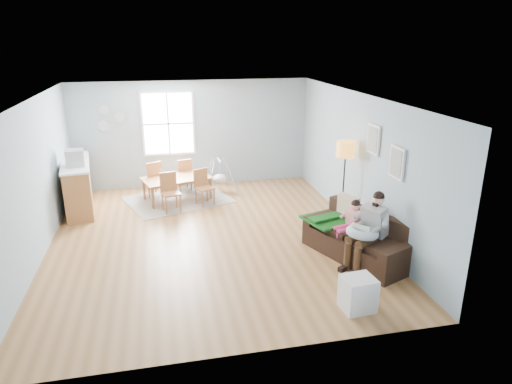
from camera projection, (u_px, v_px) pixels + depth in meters
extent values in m
cube|color=brown|center=(210.00, 240.00, 8.89)|extent=(8.40, 9.40, 0.08)
cube|color=white|center=(205.00, 80.00, 7.91)|extent=(8.40, 9.40, 0.60)
cube|color=#90A8BD|center=(189.00, 126.00, 12.75)|extent=(8.40, 0.08, 3.90)
cube|color=#90A8BD|center=(266.00, 313.00, 4.13)|extent=(8.40, 0.08, 3.90)
cube|color=#90A8BD|center=(412.00, 159.00, 9.27)|extent=(0.08, 9.40, 3.90)
cube|color=white|center=(168.00, 124.00, 11.43)|extent=(1.32, 0.06, 1.62)
cube|color=white|center=(168.00, 124.00, 11.41)|extent=(1.20, 0.02, 1.50)
cube|color=white|center=(168.00, 124.00, 11.40)|extent=(1.20, 0.03, 0.04)
cube|color=white|center=(168.00, 124.00, 11.40)|extent=(0.04, 0.03, 1.50)
cube|color=white|center=(397.00, 163.00, 7.51)|extent=(0.04, 0.44, 0.54)
cube|color=slate|center=(396.00, 163.00, 7.51)|extent=(0.01, 0.36, 0.46)
cube|color=white|center=(374.00, 139.00, 8.28)|extent=(0.04, 0.44, 0.54)
cube|color=slate|center=(372.00, 139.00, 8.28)|extent=(0.01, 0.36, 0.46)
cylinder|color=#A4B8C5|center=(104.00, 109.00, 11.01)|extent=(0.24, 0.02, 0.24)
cylinder|color=#A4B8C5|center=(120.00, 117.00, 11.14)|extent=(0.26, 0.02, 0.26)
cylinder|color=#A4B8C5|center=(104.00, 126.00, 11.13)|extent=(0.28, 0.02, 0.28)
cube|color=black|center=(357.00, 247.00, 8.06)|extent=(1.55, 2.16, 0.40)
cube|color=black|center=(372.00, 222.00, 8.11)|extent=(0.94, 1.91, 0.41)
cube|color=black|center=(400.00, 251.00, 7.27)|extent=(0.86, 0.50, 0.15)
cube|color=black|center=(323.00, 217.00, 8.67)|extent=(0.86, 0.50, 0.15)
cube|color=#155C19|center=(331.00, 219.00, 8.46)|extent=(1.10, 1.02, 0.04)
cube|color=beige|center=(348.00, 207.00, 8.44)|extent=(0.29, 0.47, 0.46)
cube|color=gray|center=(375.00, 221.00, 7.71)|extent=(0.48, 0.52, 0.56)
sphere|color=#EDAB91|center=(379.00, 199.00, 7.62)|extent=(0.20, 0.20, 0.20)
sphere|color=black|center=(379.00, 197.00, 7.61)|extent=(0.20, 0.20, 0.20)
cylinder|color=#3B2215|center=(366.00, 242.00, 7.51)|extent=(0.45, 0.33, 0.15)
cylinder|color=#3B2215|center=(356.00, 238.00, 7.66)|extent=(0.45, 0.33, 0.15)
cylinder|color=#3B2215|center=(357.00, 260.00, 7.47)|extent=(0.12, 0.12, 0.49)
cylinder|color=#3B2215|center=(348.00, 256.00, 7.62)|extent=(0.12, 0.12, 0.49)
cube|color=black|center=(354.00, 273.00, 7.49)|extent=(0.24, 0.19, 0.08)
cube|color=black|center=(344.00, 268.00, 7.64)|extent=(0.24, 0.19, 0.08)
torus|color=silver|center=(362.00, 233.00, 7.58)|extent=(0.75, 0.74, 0.22)
cylinder|color=silver|center=(363.00, 229.00, 7.56)|extent=(0.28, 0.29, 0.12)
sphere|color=#EDAB91|center=(354.00, 225.00, 7.66)|extent=(0.10, 0.10, 0.10)
cube|color=silver|center=(353.00, 219.00, 8.07)|extent=(0.28, 0.30, 0.35)
sphere|color=#EDAB91|center=(356.00, 206.00, 8.01)|extent=(0.16, 0.16, 0.16)
sphere|color=black|center=(356.00, 204.00, 8.00)|extent=(0.16, 0.16, 0.16)
cylinder|color=#E4377C|center=(345.00, 230.00, 7.96)|extent=(0.30, 0.16, 0.09)
cylinder|color=#E4377C|center=(340.00, 228.00, 8.08)|extent=(0.30, 0.16, 0.09)
cylinder|color=#E4377C|center=(338.00, 240.00, 7.96)|extent=(0.07, 0.07, 0.29)
cylinder|color=#E4377C|center=(333.00, 238.00, 8.07)|extent=(0.07, 0.07, 0.29)
cylinder|color=black|center=(341.00, 224.00, 9.48)|extent=(0.31, 0.31, 0.03)
cylinder|color=black|center=(343.00, 190.00, 9.23)|extent=(0.03, 0.03, 1.57)
cylinder|color=orange|center=(346.00, 149.00, 8.96)|extent=(0.36, 0.36, 0.31)
cube|color=white|center=(358.00, 294.00, 6.50)|extent=(0.48, 0.44, 0.50)
cube|color=black|center=(345.00, 296.00, 6.44)|extent=(0.06, 0.34, 0.40)
cube|color=gray|center=(178.00, 200.00, 10.95)|extent=(2.72, 2.39, 0.01)
imported|color=#975B31|center=(178.00, 189.00, 10.86)|extent=(1.75, 1.28, 0.55)
cube|color=#A36738|center=(171.00, 194.00, 10.10)|extent=(0.47, 0.47, 0.04)
cube|color=#A36738|center=(168.00, 181.00, 10.17)|extent=(0.37, 0.12, 0.43)
cylinder|color=#A36738|center=(166.00, 206.00, 9.97)|extent=(0.04, 0.04, 0.42)
cylinder|color=#A36738|center=(180.00, 204.00, 10.10)|extent=(0.04, 0.04, 0.42)
cylinder|color=#A36738|center=(163.00, 201.00, 10.24)|extent=(0.04, 0.04, 0.42)
cylinder|color=#A36738|center=(176.00, 199.00, 10.37)|extent=(0.04, 0.04, 0.42)
cube|color=#A36738|center=(205.00, 188.00, 10.51)|extent=(0.50, 0.50, 0.04)
cube|color=#A36738|center=(201.00, 177.00, 10.56)|extent=(0.34, 0.18, 0.41)
cylinder|color=#A36738|center=(203.00, 200.00, 10.37)|extent=(0.04, 0.04, 0.40)
cylinder|color=#A36738|center=(214.00, 197.00, 10.54)|extent=(0.04, 0.04, 0.40)
cylinder|color=#A36738|center=(196.00, 196.00, 10.60)|extent=(0.04, 0.04, 0.40)
cylinder|color=#A36738|center=(207.00, 193.00, 10.77)|extent=(0.04, 0.04, 0.40)
cube|color=#A36738|center=(152.00, 179.00, 11.13)|extent=(0.53, 0.53, 0.04)
cube|color=#A36738|center=(154.00, 171.00, 10.92)|extent=(0.36, 0.20, 0.44)
cylinder|color=#A36738|center=(155.00, 184.00, 11.41)|extent=(0.04, 0.04, 0.43)
cylinder|color=#A36738|center=(143.00, 187.00, 11.23)|extent=(0.04, 0.04, 0.43)
cylinder|color=#A36738|center=(161.00, 187.00, 11.17)|extent=(0.04, 0.04, 0.43)
cylinder|color=#A36738|center=(149.00, 190.00, 10.99)|extent=(0.04, 0.04, 0.43)
cube|color=#A36738|center=(183.00, 175.00, 11.54)|extent=(0.47, 0.47, 0.04)
cube|color=#A36738|center=(185.00, 168.00, 11.33)|extent=(0.36, 0.13, 0.41)
cylinder|color=#A36738|center=(187.00, 180.00, 11.80)|extent=(0.04, 0.04, 0.40)
cylinder|color=#A36738|center=(176.00, 181.00, 11.67)|extent=(0.04, 0.04, 0.40)
cylinder|color=#A36738|center=(191.00, 183.00, 11.55)|extent=(0.04, 0.04, 0.40)
cylinder|color=#A36738|center=(180.00, 185.00, 11.41)|extent=(0.04, 0.04, 0.40)
cube|color=#975B31|center=(78.00, 186.00, 10.23)|extent=(0.80, 1.99, 1.07)
cube|color=white|center=(75.00, 163.00, 10.06)|extent=(0.85, 2.04, 0.04)
cube|color=#AFAFB4|center=(75.00, 158.00, 9.67)|extent=(0.42, 0.40, 0.35)
cube|color=black|center=(66.00, 159.00, 9.61)|extent=(0.06, 0.29, 0.25)
cylinder|color=#AFAFB4|center=(219.00, 160.00, 11.21)|extent=(0.05, 0.48, 0.04)
ellipsoid|color=beige|center=(220.00, 179.00, 11.36)|extent=(0.34, 0.34, 0.21)
cylinder|color=#AFAFB4|center=(219.00, 169.00, 11.29)|extent=(0.01, 0.01, 0.38)
cylinder|color=#AFAFB4|center=(210.00, 180.00, 11.03)|extent=(0.29, 0.32, 0.84)
cylinder|color=#AFAFB4|center=(232.00, 178.00, 11.16)|extent=(0.31, 0.30, 0.84)
cylinder|color=#AFAFB4|center=(207.00, 174.00, 11.53)|extent=(0.31, 0.30, 0.84)
cylinder|color=#AFAFB4|center=(228.00, 172.00, 11.65)|extent=(0.29, 0.32, 0.84)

